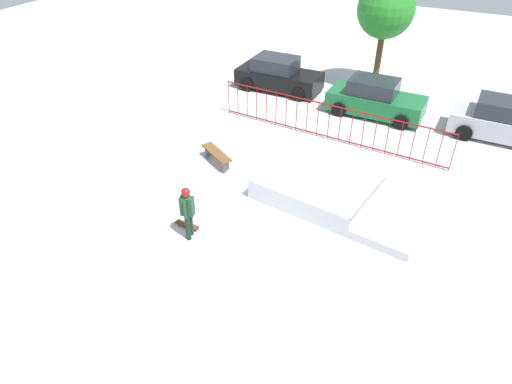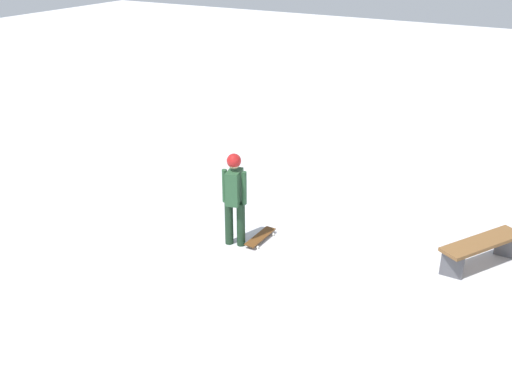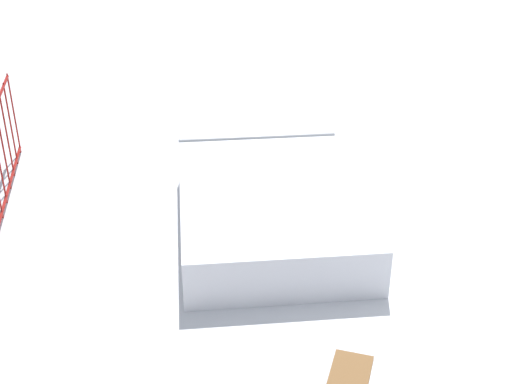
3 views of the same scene
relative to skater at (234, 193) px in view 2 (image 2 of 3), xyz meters
The scene contains 4 objects.
ground_plane 2.81m from the skater, 51.94° to the left, with size 60.00×60.00×0.00m, color silver.
skater is the anchor object (origin of this frame).
skateboard 1.04m from the skater, 135.22° to the left, with size 0.80×0.27×0.09m.
park_bench 4.22m from the skater, 109.59° to the left, with size 1.58×1.16×0.48m.
Camera 2 is at (6.09, 2.77, 5.17)m, focal length 40.76 mm.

